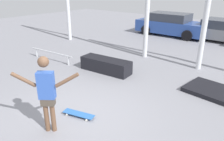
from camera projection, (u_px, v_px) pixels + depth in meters
name	position (u px, v px, depth m)	size (l,w,h in m)	color
ground_plane	(79.00, 114.00, 5.53)	(36.00, 36.00, 0.00)	gray
skateboarder	(47.00, 90.00, 4.55)	(1.16, 0.92, 1.75)	brown
skateboard	(79.00, 114.00, 5.41)	(0.86, 0.42, 0.08)	#2D66B2
grind_box	(106.00, 65.00, 8.14)	(1.95, 0.62, 0.50)	black
grind_rail	(51.00, 53.00, 9.27)	(2.41, 0.28, 0.40)	#B7BABF
parked_car_blue	(171.00, 25.00, 13.84)	(4.41, 1.94, 1.39)	#284793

